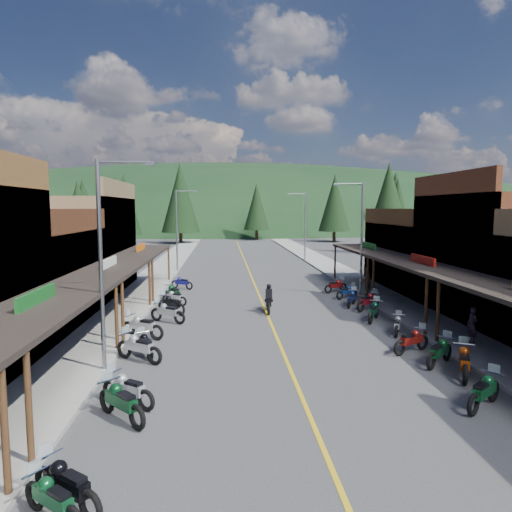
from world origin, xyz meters
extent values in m
plane|color=#38383A|center=(0.00, 0.00, 0.00)|extent=(220.00, 220.00, 0.00)
cube|color=gold|center=(0.00, 20.00, 0.01)|extent=(0.15, 90.00, 0.01)
cube|color=gray|center=(-8.70, 20.00, 0.07)|extent=(3.40, 94.00, 0.15)
cube|color=gray|center=(8.70, 20.00, 0.07)|extent=(3.40, 94.00, 0.15)
cylinder|color=#472D19|center=(-7.20, -13.60, 1.50)|extent=(0.16, 0.16, 3.00)
cube|color=black|center=(-8.70, -7.90, 3.00)|extent=(3.20, 10.20, 0.18)
cylinder|color=#472D19|center=(-7.20, -12.40, 1.50)|extent=(0.16, 0.16, 3.00)
cylinder|color=#472D19|center=(-7.20, -3.40, 1.50)|extent=(0.16, 0.16, 3.00)
cube|color=#14591E|center=(-8.70, -7.90, 3.20)|extent=(0.12, 3.00, 0.70)
cube|color=#3F2111|center=(-14.00, 1.70, 2.50)|extent=(8.00, 9.00, 5.00)
cube|color=#3F2111|center=(-10.15, 1.70, 3.10)|extent=(0.30, 9.00, 6.20)
cube|color=black|center=(-8.70, 1.70, 3.00)|extent=(3.20, 9.00, 0.18)
cylinder|color=#472D19|center=(-7.20, -2.20, 1.50)|extent=(0.16, 0.16, 3.00)
cylinder|color=#472D19|center=(-7.20, 5.60, 1.50)|extent=(0.16, 0.16, 3.00)
cube|color=silver|center=(-8.70, 1.70, 3.20)|extent=(0.12, 3.00, 0.70)
cube|color=brown|center=(-14.00, 11.30, 3.50)|extent=(8.00, 10.20, 7.00)
cube|color=brown|center=(-10.15, 11.30, 4.10)|extent=(0.30, 10.20, 8.20)
cube|color=black|center=(-8.70, 11.30, 3.00)|extent=(3.20, 10.20, 0.18)
cylinder|color=#472D19|center=(-7.20, 6.80, 1.50)|extent=(0.16, 0.16, 3.00)
cylinder|color=#472D19|center=(-7.20, 15.80, 1.50)|extent=(0.16, 0.16, 3.00)
cube|color=#CC590C|center=(-8.70, 11.30, 3.20)|extent=(0.12, 3.00, 0.70)
cylinder|color=#472D19|center=(7.20, -3.40, 1.50)|extent=(0.16, 0.16, 3.00)
cube|color=#562B19|center=(14.00, 1.70, 3.50)|extent=(8.00, 9.00, 7.00)
cube|color=#562B19|center=(10.15, 1.70, 4.10)|extent=(0.30, 9.00, 8.20)
cube|color=black|center=(8.70, 1.70, 3.00)|extent=(3.20, 9.00, 0.18)
cylinder|color=#472D19|center=(7.20, -2.20, 1.50)|extent=(0.16, 0.16, 3.00)
cylinder|color=#472D19|center=(7.20, 5.60, 1.50)|extent=(0.16, 0.16, 3.00)
cube|color=#B2140F|center=(8.70, 1.70, 3.20)|extent=(0.12, 3.00, 0.70)
cube|color=#4C2D16|center=(14.00, 11.30, 2.50)|extent=(8.00, 10.20, 5.00)
cube|color=#4C2D16|center=(10.15, 11.30, 3.10)|extent=(0.30, 10.20, 6.20)
cube|color=black|center=(8.70, 11.30, 3.00)|extent=(3.20, 10.20, 0.18)
cylinder|color=#472D19|center=(7.20, 6.80, 1.50)|extent=(0.16, 0.16, 3.00)
cylinder|color=#472D19|center=(7.20, 15.80, 1.50)|extent=(0.16, 0.16, 3.00)
cube|color=#14591E|center=(8.70, 11.30, 3.20)|extent=(0.12, 3.00, 0.70)
cylinder|color=gray|center=(-7.10, -6.00, 4.00)|extent=(0.16, 0.16, 8.00)
cylinder|color=gray|center=(-6.10, -6.00, 7.90)|extent=(2.00, 0.10, 0.10)
cube|color=gray|center=(-5.20, -6.00, 7.85)|extent=(0.35, 0.18, 0.12)
cylinder|color=gray|center=(-7.10, 22.00, 4.00)|extent=(0.16, 0.16, 8.00)
cylinder|color=gray|center=(-6.10, 22.00, 7.90)|extent=(2.00, 0.10, 0.10)
cube|color=gray|center=(-5.20, 22.00, 7.85)|extent=(0.35, 0.18, 0.12)
cylinder|color=gray|center=(7.10, 8.00, 4.00)|extent=(0.16, 0.16, 8.00)
cylinder|color=gray|center=(6.10, 8.00, 7.90)|extent=(2.00, 0.10, 0.10)
cube|color=gray|center=(5.20, 8.00, 7.85)|extent=(0.35, 0.18, 0.12)
cylinder|color=gray|center=(7.10, 30.00, 4.00)|extent=(0.16, 0.16, 8.00)
cylinder|color=gray|center=(6.10, 30.00, 7.90)|extent=(2.00, 0.10, 0.10)
cube|color=gray|center=(5.20, 30.00, 7.85)|extent=(0.35, 0.18, 0.12)
ellipsoid|color=black|center=(0.00, 135.00, 0.00)|extent=(310.00, 140.00, 60.00)
cylinder|color=black|center=(-40.00, 62.00, 1.00)|extent=(0.60, 0.60, 2.00)
cone|color=black|center=(-40.00, 62.00, 6.50)|extent=(5.04, 5.04, 9.00)
cylinder|color=black|center=(-24.00, 70.00, 1.00)|extent=(0.60, 0.60, 2.00)
cone|color=black|center=(-24.00, 70.00, 7.25)|extent=(5.88, 5.88, 10.50)
cylinder|color=black|center=(-10.00, 58.00, 1.00)|extent=(0.60, 0.60, 2.00)
cone|color=black|center=(-10.00, 58.00, 8.00)|extent=(6.72, 6.72, 12.00)
cylinder|color=black|center=(4.00, 66.00, 1.00)|extent=(0.60, 0.60, 2.00)
cone|color=black|center=(4.00, 66.00, 6.50)|extent=(5.04, 5.04, 9.00)
cylinder|color=black|center=(18.00, 60.00, 1.00)|extent=(0.60, 0.60, 2.00)
cone|color=black|center=(18.00, 60.00, 7.25)|extent=(5.88, 5.88, 10.50)
cylinder|color=black|center=(34.00, 72.00, 1.00)|extent=(0.60, 0.60, 2.00)
cone|color=black|center=(34.00, 72.00, 8.00)|extent=(6.72, 6.72, 12.00)
cylinder|color=black|center=(46.00, 64.00, 1.00)|extent=(0.60, 0.60, 2.00)
cone|color=black|center=(46.00, 64.00, 6.50)|extent=(5.04, 5.04, 9.00)
cylinder|color=black|center=(-32.00, 76.00, 1.00)|extent=(0.60, 0.60, 2.00)
cone|color=black|center=(-32.00, 76.00, 7.25)|extent=(5.88, 5.88, 10.50)
cylinder|color=black|center=(-22.00, 40.00, 1.00)|extent=(0.60, 0.60, 2.00)
cone|color=black|center=(-22.00, 40.00, 6.00)|extent=(4.48, 4.48, 8.00)
cylinder|color=black|center=(24.00, 45.00, 1.00)|extent=(0.60, 0.60, 2.00)
cone|color=black|center=(24.00, 45.00, 6.40)|extent=(4.93, 4.93, 8.80)
cylinder|color=black|center=(-18.00, 50.00, 1.00)|extent=(0.60, 0.60, 2.00)
cone|color=black|center=(-18.00, 50.00, 6.80)|extent=(5.38, 5.38, 9.60)
cylinder|color=black|center=(20.00, 38.00, 1.00)|extent=(0.60, 0.60, 2.00)
cone|color=black|center=(20.00, 38.00, 7.20)|extent=(5.82, 5.82, 10.40)
imported|color=#271D2C|center=(8.61, -3.82, 0.99)|extent=(0.45, 0.64, 1.67)
imported|color=brown|center=(7.48, 8.05, 1.11)|extent=(1.05, 1.02, 1.92)
camera|label=1|loc=(-2.56, -23.15, 6.23)|focal=32.00mm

